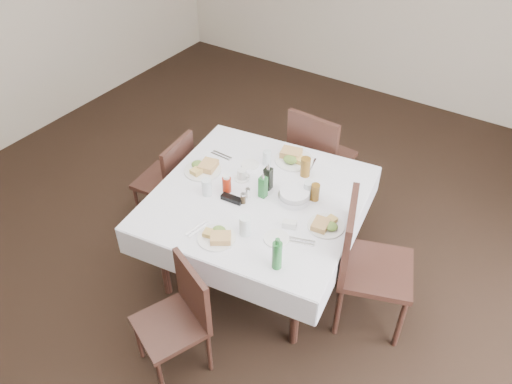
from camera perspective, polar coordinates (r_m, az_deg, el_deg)
ground_plane at (r=4.10m, az=-3.60°, el=-8.77°), size 7.00×7.00×0.00m
room_shell at (r=3.04m, az=-4.93°, el=13.18°), size 6.04×7.04×2.80m
dining_table at (r=3.62m, az=0.22°, el=-1.28°), size 1.62×1.62×0.76m
chair_north at (r=4.35m, az=7.03°, el=4.33°), size 0.49×0.49×0.99m
chair_south at (r=3.25m, az=-8.61°, el=-13.52°), size 0.52×0.52×0.84m
chair_east at (r=3.45m, az=12.14°, el=-7.39°), size 0.62×0.62×1.02m
chair_west at (r=4.24m, az=-9.74°, el=1.77°), size 0.45×0.45×0.87m
meal_north at (r=3.90m, az=4.26°, el=3.92°), size 0.30×0.30×0.07m
meal_south at (r=3.24m, az=-4.40°, el=-5.04°), size 0.25×0.25×0.05m
meal_east at (r=3.34m, az=7.97°, el=-3.77°), size 0.25×0.25×0.05m
meal_west at (r=3.81m, az=-6.08°, el=2.75°), size 0.28×0.28×0.06m
side_plate_a at (r=3.86m, az=-0.70°, el=3.17°), size 0.14×0.14×0.01m
side_plate_b at (r=3.24m, az=2.34°, el=-5.33°), size 0.17×0.17×0.01m
water_n at (r=3.83m, az=1.27°, el=3.92°), size 0.06×0.06×0.12m
water_s at (r=3.23m, az=-1.25°, el=-3.86°), size 0.08×0.08×0.14m
water_e at (r=3.55m, az=5.98°, el=0.29°), size 0.07×0.07×0.12m
water_w at (r=3.56m, az=-5.64°, el=0.54°), size 0.07×0.07×0.13m
iced_tea_a at (r=3.73m, az=5.67°, el=2.86°), size 0.07×0.07×0.15m
iced_tea_b at (r=3.52m, az=6.78°, el=-0.02°), size 0.06×0.06×0.13m
bread_basket at (r=3.52m, az=4.41°, el=-0.46°), size 0.23×0.23×0.08m
oil_cruet_dark at (r=3.58m, az=1.39°, el=1.65°), size 0.05×0.05×0.23m
oil_cruet_green at (r=3.51m, az=0.81°, el=0.67°), size 0.05×0.05×0.21m
ketchup_bottle at (r=3.58m, az=-3.37°, el=0.92°), size 0.06×0.06×0.14m
salt_shaker at (r=3.53m, az=-0.94°, el=-0.13°), size 0.03×0.03×0.08m
pepper_shaker at (r=3.49m, az=-1.48°, el=-0.73°), size 0.04×0.04×0.08m
coffee_mug at (r=3.70m, az=-1.60°, el=1.96°), size 0.12×0.11×0.08m
sunglasses at (r=3.52m, az=-2.77°, el=-0.78°), size 0.16×0.06×0.03m
green_bottle at (r=3.01m, az=2.42°, el=-7.19°), size 0.06×0.06×0.24m
sugar_caddy at (r=3.32m, az=3.86°, el=-3.67°), size 0.10×0.08×0.05m
cutlery_n at (r=3.88m, az=6.28°, el=3.16°), size 0.08×0.18×0.01m
cutlery_s at (r=3.33m, az=-6.70°, el=-4.22°), size 0.07×0.19×0.01m
cutlery_e at (r=3.24m, az=5.02°, el=-5.61°), size 0.20×0.11×0.01m
cutlery_w at (r=3.96m, az=-3.98°, el=4.18°), size 0.19×0.05×0.01m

